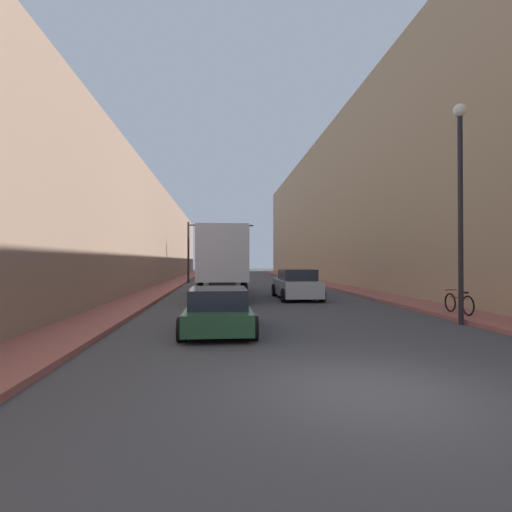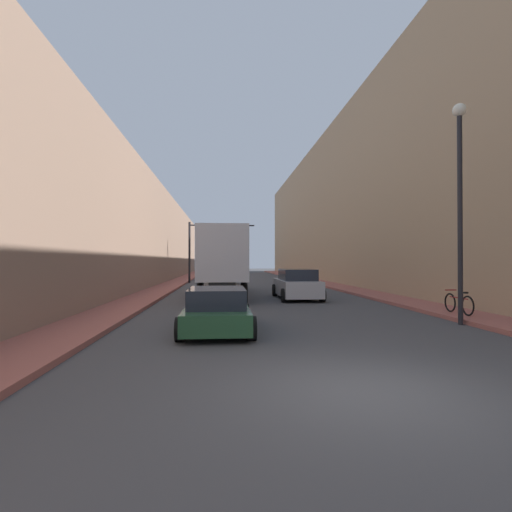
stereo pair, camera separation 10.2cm
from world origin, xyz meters
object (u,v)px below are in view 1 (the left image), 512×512
at_px(parked_bicycle, 459,303).
at_px(sedan_car, 218,310).
at_px(suv_car, 296,285).
at_px(semi_truck, 222,260).
at_px(street_lamp, 460,184).
at_px(traffic_signal_gantry, 205,241).

bearing_deg(parked_bicycle, sedan_car, -167.27).
bearing_deg(sedan_car, suv_car, 66.49).
height_order(semi_truck, street_lamp, street_lamp).
relative_size(traffic_signal_gantry, street_lamp, 0.86).
height_order(street_lamp, parked_bicycle, street_lamp).
bearing_deg(suv_car, parked_bicycle, -59.42).
bearing_deg(sedan_car, street_lamp, 3.75).
bearing_deg(street_lamp, suv_car, 112.08).
xyz_separation_m(semi_truck, traffic_signal_gantry, (-1.59, 13.41, 1.86)).
bearing_deg(semi_truck, parked_bicycle, -50.95).
distance_m(sedan_car, suv_car, 10.61).
bearing_deg(sedan_car, semi_truck, 89.35).
relative_size(sedan_car, street_lamp, 0.59).
xyz_separation_m(semi_truck, sedan_car, (-0.14, -12.67, -1.53)).
relative_size(street_lamp, parked_bicycle, 4.00).
bearing_deg(parked_bicycle, semi_truck, 129.05).
bearing_deg(semi_truck, sedan_car, -90.65).
distance_m(suv_car, traffic_signal_gantry, 17.60).
xyz_separation_m(suv_car, parked_bicycle, (4.57, -7.74, -0.25)).
relative_size(semi_truck, sedan_car, 2.90).
xyz_separation_m(suv_car, traffic_signal_gantry, (-5.68, 16.35, 3.22)).
bearing_deg(suv_car, semi_truck, 144.31).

